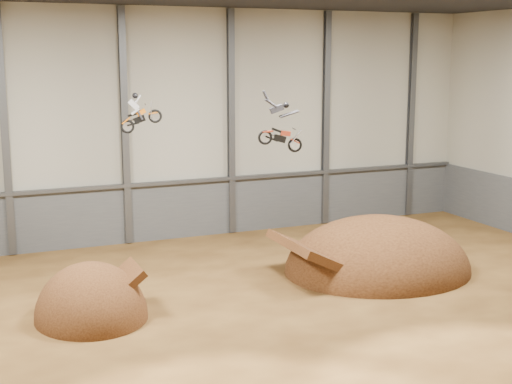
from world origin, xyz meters
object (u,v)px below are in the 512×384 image
Objects in this scene: landing_ramp at (377,271)px; fmx_rider_a at (143,108)px; takeoff_ramp at (92,317)px; fmx_rider_b at (278,122)px.

fmx_rider_a is at bearing 166.86° from landing_ramp.
fmx_rider_a is (3.47, 3.76, 8.67)m from takeoff_ramp.
takeoff_ramp is 15.14m from landing_ramp.
takeoff_ramp is 11.85m from fmx_rider_b.
fmx_rider_b reaches higher than landing_ramp.
takeoff_ramp is at bearing -169.82° from fmx_rider_b.
fmx_rider_a is at bearing 47.26° from takeoff_ramp.
landing_ramp is at bearing 29.58° from fmx_rider_b.
fmx_rider_b is at bearing -165.23° from landing_ramp.
takeoff_ramp is 2.04× the size of fmx_rider_b.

